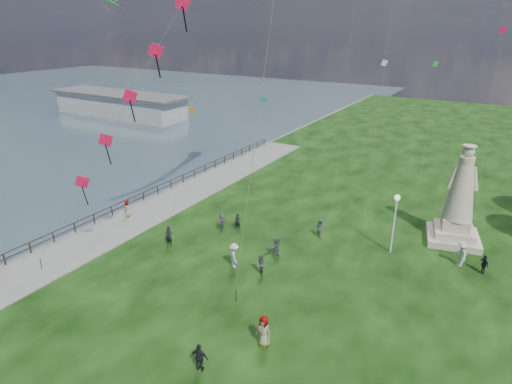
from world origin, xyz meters
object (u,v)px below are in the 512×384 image
Objects in this scene: person_1 at (261,265)px; person_10 at (128,209)px; person_3 at (200,357)px; person_9 at (484,264)px; person_2 at (234,255)px; person_6 at (238,222)px; pier_pavilion at (119,104)px; statue at (458,206)px; person_4 at (264,331)px; person_8 at (461,254)px; person_5 at (222,222)px; person_11 at (276,247)px; person_7 at (320,228)px; person_0 at (169,236)px; lamppost at (395,212)px.

person_10 is at bearing -149.94° from person_1.
person_9 is (11.57, 17.46, -0.08)m from person_3.
person_6 is (-3.07, 5.17, -0.21)m from person_2.
statue reaches higher than pier_pavilion.
person_4 is at bearing -131.79° from person_3.
person_8 is 1.32× the size of person_9.
person_5 is at bearing 139.06° from person_4.
person_11 is at bearing -108.10° from person_9.
person_8 is (17.09, 3.38, 0.23)m from person_6.
person_7 is at bearing -70.47° from person_2.
person_7 is at bearing 118.06° from person_1.
person_0 is 21.92m from person_8.
person_9 is at bearing -71.12° from statue.
person_3 is at bearing -148.93° from person_5.
statue reaches higher than person_7.
pier_pavilion reaches higher than person_6.
person_6 is at bearing -120.40° from person_9.
person_10 is at bearing -107.84° from person_8.
person_2 is 10.00m from person_3.
person_10 is (-15.18, 2.09, -0.02)m from person_1.
person_10 is (-17.00, 11.35, -0.04)m from person_3.
person_6 is 1.00× the size of person_9.
person_11 reaches higher than person_6.
person_8 reaches higher than person_2.
person_7 is (53.55, -27.96, -1.07)m from pier_pavilion.
person_6 is at bearing 133.84° from person_4.
lamppost is 12.39m from person_2.
person_11 is (52.00, -32.73, -1.01)m from pier_pavilion.
lamppost reaches higher than person_5.
person_4 is 1.30× the size of person_9.
person_8 is 13.40m from person_11.
pier_pavilion is at bearing -176.28° from person_1.
person_0 is 1.11× the size of person_10.
lamppost is 3.06× the size of person_1.
lamppost is 6.35m from person_7.
statue reaches higher than person_3.
pier_pavilion is at bearing 129.65° from person_0.
person_6 is at bearing -59.75° from person_5.
person_9 is (6.35, 0.38, -2.73)m from lamppost.
statue reaches higher than person_9.
pier_pavilion reaches higher than person_2.
person_3 is 12.18m from person_11.
person_4 reaches higher than person_7.
statue is 16.61m from person_1.
lamppost reaches higher than person_8.
person_0 reaches higher than person_5.
person_1 is 0.84× the size of person_4.
person_2 is (-2.15, -0.09, 0.15)m from person_1.
pier_pavilion is 17.77× the size of person_0.
person_11 is (-1.55, -4.77, 0.06)m from person_7.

